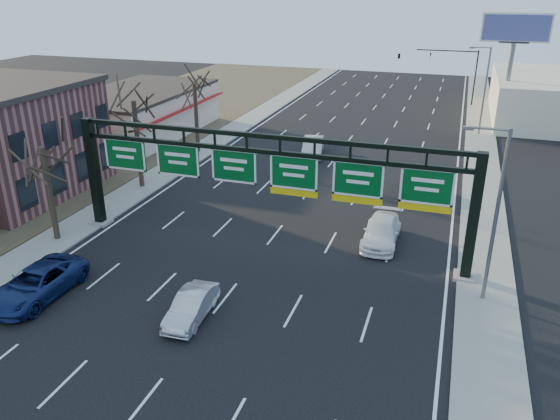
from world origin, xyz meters
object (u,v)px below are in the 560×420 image
(car_blue_suv, at_px, (37,283))
(car_silver_sedan, at_px, (191,306))
(sign_gantry, at_px, (266,177))
(car_white_wagon, at_px, (381,232))

(car_blue_suv, bearing_deg, car_silver_sedan, 5.94)
(car_silver_sedan, bearing_deg, sign_gantry, 80.30)
(car_silver_sedan, bearing_deg, car_white_wagon, 53.35)
(sign_gantry, relative_size, car_blue_suv, 4.31)
(sign_gantry, bearing_deg, car_white_wagon, 24.84)
(car_blue_suv, relative_size, car_white_wagon, 1.12)
(car_white_wagon, bearing_deg, sign_gantry, -155.89)
(sign_gantry, relative_size, car_silver_sedan, 6.08)
(sign_gantry, xyz_separation_m, car_silver_sedan, (-0.97, -8.16, -3.96))
(car_silver_sedan, distance_m, car_white_wagon, 13.42)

